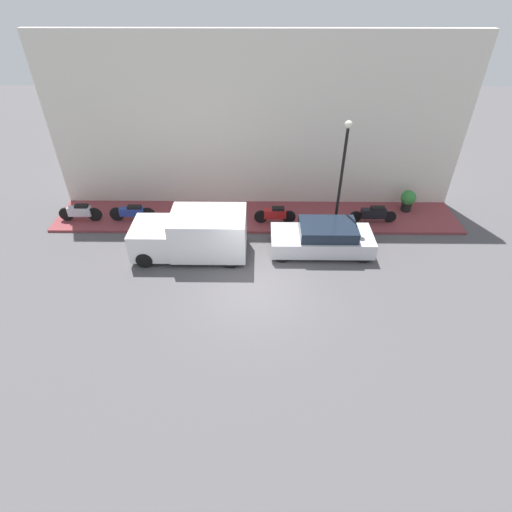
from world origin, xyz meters
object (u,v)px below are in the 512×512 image
(parked_car, at_px, (323,238))
(scooter_silver, at_px, (80,212))
(motorcycle_blue, at_px, (132,212))
(streetlamp, at_px, (343,167))
(delivery_van, at_px, (192,234))
(potted_plant, at_px, (408,199))
(motorcycle_black, at_px, (374,214))
(motorcycle_red, at_px, (275,214))

(parked_car, height_order, scooter_silver, parked_car)
(motorcycle_blue, height_order, streetlamp, streetlamp)
(parked_car, xyz_separation_m, scooter_silver, (2.12, 10.91, -0.05))
(delivery_van, distance_m, motorcycle_blue, 3.97)
(motorcycle_blue, bearing_deg, streetlamp, -94.17)
(delivery_van, height_order, potted_plant, delivery_van)
(delivery_van, xyz_separation_m, motorcycle_blue, (2.41, 3.12, -0.40))
(potted_plant, bearing_deg, motorcycle_black, 120.42)
(streetlamp, bearing_deg, motorcycle_red, 77.99)
(scooter_silver, bearing_deg, parked_car, -101.01)
(scooter_silver, xyz_separation_m, streetlamp, (-0.65, -11.64, 2.57))
(scooter_silver, relative_size, potted_plant, 1.90)
(streetlamp, bearing_deg, parked_car, 153.39)
(motorcycle_red, height_order, scooter_silver, scooter_silver)
(motorcycle_red, xyz_separation_m, potted_plant, (1.18, -6.37, 0.16))
(motorcycle_red, xyz_separation_m, streetlamp, (-0.57, -2.66, 2.59))
(parked_car, height_order, motorcycle_blue, parked_car)
(scooter_silver, xyz_separation_m, potted_plant, (1.09, -15.36, 0.13))
(parked_car, bearing_deg, streetlamp, -26.61)
(motorcycle_black, relative_size, streetlamp, 0.44)
(scooter_silver, bearing_deg, motorcycle_red, -90.54)
(parked_car, bearing_deg, motorcycle_red, 43.26)
(motorcycle_red, relative_size, potted_plant, 1.83)
(streetlamp, bearing_deg, delivery_van, 105.89)
(scooter_silver, distance_m, motorcycle_black, 13.51)
(motorcycle_black, bearing_deg, potted_plant, -59.58)
(potted_plant, bearing_deg, parked_car, 125.83)
(streetlamp, bearing_deg, motorcycle_blue, 85.83)
(parked_car, bearing_deg, motorcycle_black, -50.71)
(scooter_silver, relative_size, streetlamp, 0.40)
(motorcycle_black, xyz_separation_m, motorcycle_blue, (0.02, 11.10, 0.01))
(motorcycle_red, distance_m, scooter_silver, 8.99)
(motorcycle_black, xyz_separation_m, streetlamp, (-0.65, 1.86, 2.59))
(motorcycle_red, bearing_deg, motorcycle_black, -88.87)
(scooter_silver, xyz_separation_m, motorcycle_black, (0.00, -13.50, -0.02))
(delivery_van, xyz_separation_m, scooter_silver, (2.39, 5.53, -0.38))
(motorcycle_blue, bearing_deg, delivery_van, -127.71)
(delivery_van, xyz_separation_m, motorcycle_black, (2.39, -7.98, -0.41))
(potted_plant, bearing_deg, motorcycle_blue, 94.71)
(delivery_van, xyz_separation_m, streetlamp, (1.74, -6.12, 2.19))
(motorcycle_blue, xyz_separation_m, streetlamp, (-0.67, -9.24, 2.59))
(motorcycle_red, distance_m, motorcycle_blue, 6.59)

